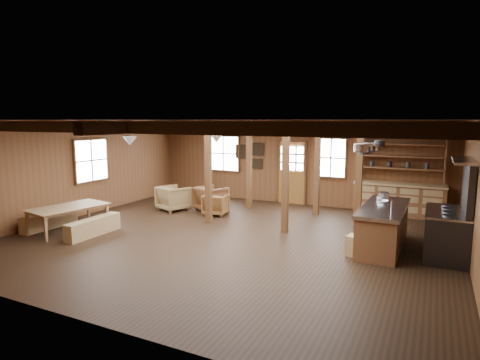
% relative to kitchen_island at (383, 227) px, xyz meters
% --- Properties ---
extents(room, '(10.04, 9.04, 2.84)m').
position_rel_kitchen_island_xyz_m(room, '(-3.36, -0.80, 0.92)').
color(room, black).
rests_on(room, ground).
extents(ceiling_joists, '(9.80, 8.82, 0.18)m').
position_rel_kitchen_island_xyz_m(ceiling_joists, '(-3.36, -0.62, 2.20)').
color(ceiling_joists, black).
rests_on(ceiling_joists, ceiling).
extents(timber_posts, '(3.95, 2.35, 2.80)m').
position_rel_kitchen_island_xyz_m(timber_posts, '(-2.84, 1.28, 0.92)').
color(timber_posts, '#422812').
rests_on(timber_posts, floor).
extents(back_door, '(1.02, 0.08, 2.15)m').
position_rel_kitchen_island_xyz_m(back_door, '(-3.36, 3.65, 0.40)').
color(back_door, brown).
rests_on(back_door, floor).
extents(window_back_left, '(1.32, 0.06, 1.32)m').
position_rel_kitchen_island_xyz_m(window_back_left, '(-5.96, 3.66, 1.12)').
color(window_back_left, white).
rests_on(window_back_left, wall_back).
extents(window_back_right, '(1.02, 0.06, 1.32)m').
position_rel_kitchen_island_xyz_m(window_back_right, '(-2.06, 3.66, 1.12)').
color(window_back_right, white).
rests_on(window_back_right, wall_back).
extents(window_left, '(0.14, 1.24, 1.32)m').
position_rel_kitchen_island_xyz_m(window_left, '(-8.32, -0.30, 1.12)').
color(window_left, white).
rests_on(window_left, wall_back).
extents(notice_boards, '(1.08, 0.03, 0.90)m').
position_rel_kitchen_island_xyz_m(notice_boards, '(-4.85, 3.66, 1.16)').
color(notice_boards, beige).
rests_on(notice_boards, wall_back).
extents(back_counter, '(2.55, 0.60, 2.45)m').
position_rel_kitchen_island_xyz_m(back_counter, '(0.04, 3.41, 0.12)').
color(back_counter, brown).
rests_on(back_counter, floor).
extents(pendant_lamps, '(1.86, 2.36, 0.66)m').
position_rel_kitchen_island_xyz_m(pendant_lamps, '(-5.61, 0.20, 1.77)').
color(pendant_lamps, '#2F2F32').
rests_on(pendant_lamps, ceiling).
extents(pot_rack, '(0.34, 3.00, 0.44)m').
position_rel_kitchen_island_xyz_m(pot_rack, '(-0.28, -0.52, 1.80)').
color(pot_rack, '#2F2F32').
rests_on(pot_rack, ceiling).
extents(kitchen_island, '(0.93, 2.52, 1.20)m').
position_rel_kitchen_island_xyz_m(kitchen_island, '(0.00, 0.00, 0.00)').
color(kitchen_island, brown).
rests_on(kitchen_island, floor).
extents(step_stool, '(0.54, 0.43, 0.43)m').
position_rel_kitchen_island_xyz_m(step_stool, '(-0.39, -0.83, -0.26)').
color(step_stool, olive).
rests_on(step_stool, floor).
extents(commercial_range, '(0.84, 1.65, 2.03)m').
position_rel_kitchen_island_xyz_m(commercial_range, '(1.29, -0.07, 0.17)').
color(commercial_range, '#2F2F32').
rests_on(commercial_range, floor).
extents(dining_table, '(1.34, 1.99, 0.64)m').
position_rel_kitchen_island_xyz_m(dining_table, '(-7.26, -2.11, -0.16)').
color(dining_table, '#9B7146').
rests_on(dining_table, floor).
extents(bench_wall, '(0.29, 1.56, 0.43)m').
position_rel_kitchen_island_xyz_m(bench_wall, '(-8.01, -2.11, -0.26)').
color(bench_wall, olive).
rests_on(bench_wall, floor).
extents(bench_aisle, '(0.29, 1.55, 0.43)m').
position_rel_kitchen_island_xyz_m(bench_aisle, '(-6.46, -2.11, -0.26)').
color(bench_aisle, olive).
rests_on(bench_aisle, floor).
extents(armchair_a, '(0.77, 0.78, 0.63)m').
position_rel_kitchen_island_xyz_m(armchair_a, '(-4.84, 1.09, -0.16)').
color(armchair_a, brown).
rests_on(armchair_a, floor).
extents(armchair_b, '(1.08, 1.09, 0.77)m').
position_rel_kitchen_island_xyz_m(armchair_b, '(-5.22, 1.50, -0.09)').
color(armchair_b, brown).
rests_on(armchair_b, floor).
extents(armchair_c, '(1.07, 1.08, 0.77)m').
position_rel_kitchen_island_xyz_m(armchair_c, '(-6.33, 1.06, -0.09)').
color(armchair_c, olive).
rests_on(armchair_c, floor).
extents(counter_pot, '(0.26, 0.26, 0.16)m').
position_rel_kitchen_island_xyz_m(counter_pot, '(-0.13, 0.87, 0.54)').
color(counter_pot, silver).
rests_on(counter_pot, kitchen_island).
extents(bowl, '(0.29, 0.29, 0.06)m').
position_rel_kitchen_island_xyz_m(bowl, '(-0.07, 0.33, 0.49)').
color(bowl, silver).
rests_on(bowl, kitchen_island).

